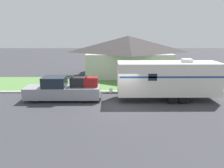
{
  "coord_description": "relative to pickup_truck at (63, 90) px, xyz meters",
  "views": [
    {
      "loc": [
        -0.93,
        -16.45,
        5.74
      ],
      "look_at": [
        -0.78,
        1.41,
        1.4
      ],
      "focal_mm": 35.0,
      "sensor_mm": 36.0,
      "label": 1
    }
  ],
  "objects": [
    {
      "name": "pickup_truck",
      "position": [
        0.0,
        0.0,
        0.0
      ],
      "size": [
        6.38,
        1.9,
        2.1
      ],
      "color": "black",
      "rests_on": "ground_plane"
    },
    {
      "name": "lawn_strip",
      "position": [
        4.9,
        5.99,
        -0.91
      ],
      "size": [
        80.0,
        7.0,
        0.03
      ],
      "color": "#568442",
      "rests_on": "ground_plane"
    },
    {
      "name": "travel_trailer",
      "position": [
        8.81,
        -0.0,
        0.96
      ],
      "size": [
        9.67,
        2.45,
        3.52
      ],
      "color": "black",
      "rests_on": "ground_plane"
    },
    {
      "name": "curb_strip",
      "position": [
        4.9,
        2.34,
        -0.85
      ],
      "size": [
        80.0,
        0.3,
        0.14
      ],
      "color": "beige",
      "rests_on": "ground_plane"
    },
    {
      "name": "mailbox",
      "position": [
        10.77,
        3.06,
        0.1
      ],
      "size": [
        0.48,
        0.2,
        1.33
      ],
      "color": "brown",
      "rests_on": "ground_plane"
    },
    {
      "name": "ground_plane",
      "position": [
        4.9,
        -1.41,
        -0.92
      ],
      "size": [
        120.0,
        120.0,
        0.0
      ],
      "primitive_type": "plane",
      "color": "#38383D"
    },
    {
      "name": "house_across_street",
      "position": [
        6.33,
        11.13,
        1.75
      ],
      "size": [
        11.53,
        7.56,
        5.16
      ],
      "color": "#B2B2A8",
      "rests_on": "ground_plane"
    }
  ]
}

